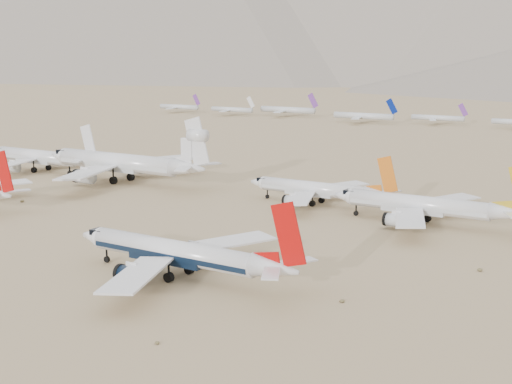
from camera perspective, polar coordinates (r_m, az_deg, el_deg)
ground at (r=127.63m, az=-3.37°, el=-7.01°), size 7000.00×7000.00×0.00m
main_airliner at (r=127.43m, az=-5.96°, el=-4.95°), size 46.88×45.79×16.54m
row2_gold_tail at (r=172.21m, az=13.46°, el=-1.08°), size 45.71×44.71×16.28m
row2_orange_tail at (r=190.95m, az=5.06°, el=0.18°), size 41.43×40.53×14.78m
row2_white_trijet at (r=227.80m, az=-10.41°, el=2.33°), size 62.72×61.30×22.23m
row2_white_twin at (r=257.75m, az=-16.76°, el=2.67°), size 49.50×48.43×17.69m
desert_scrub at (r=117.47m, az=-18.63°, el=-9.00°), size 261.14×121.67×0.66m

